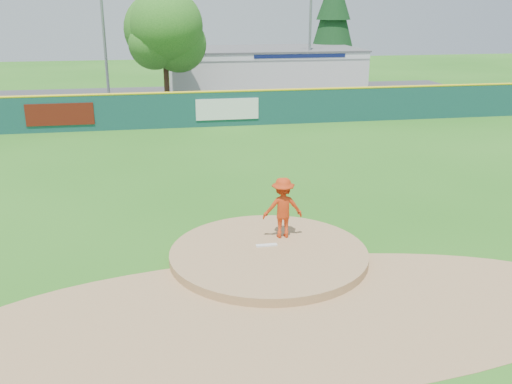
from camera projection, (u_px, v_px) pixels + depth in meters
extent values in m
plane|color=#286B19|center=(269.00, 258.00, 15.90)|extent=(120.00, 120.00, 0.00)
cylinder|color=#9E774C|center=(269.00, 258.00, 15.90)|extent=(5.50, 5.50, 0.50)
cube|color=white|center=(267.00, 245.00, 16.10)|extent=(0.60, 0.15, 0.04)
cylinder|color=#9E774C|center=(294.00, 313.00, 13.10)|extent=(15.40, 15.40, 0.01)
cube|color=#38383A|center=(195.00, 101.00, 41.11)|extent=(44.00, 16.00, 0.02)
imported|color=red|center=(283.00, 208.00, 16.48)|extent=(1.18, 0.69, 1.80)
imported|color=silver|center=(225.00, 104.00, 35.76)|extent=(5.13, 2.71, 1.38)
cube|color=silver|center=(263.00, 70.00, 46.28)|extent=(15.00, 8.00, 3.20)
cube|color=white|center=(274.00, 56.00, 42.09)|extent=(15.00, 0.06, 0.55)
cube|color=#0F194C|center=(300.00, 56.00, 42.39)|extent=(7.00, 0.03, 0.28)
cube|color=#59595B|center=(264.00, 49.00, 45.76)|extent=(15.20, 8.20, 0.12)
cube|color=#5C160D|center=(60.00, 114.00, 30.98)|extent=(3.60, 0.04, 1.20)
cube|color=white|center=(227.00, 109.00, 32.52)|extent=(3.60, 0.04, 1.20)
cube|color=#144442|center=(206.00, 110.00, 32.40)|extent=(40.00, 0.10, 2.00)
cylinder|color=yellow|center=(206.00, 92.00, 32.08)|extent=(40.00, 0.14, 0.14)
cylinder|color=#382314|center=(167.00, 88.00, 38.50)|extent=(0.36, 0.36, 2.60)
sphere|color=#387F23|center=(164.00, 38.00, 37.47)|extent=(5.60, 5.60, 5.60)
cylinder|color=#382314|center=(331.00, 72.00, 51.45)|extent=(0.40, 0.40, 1.60)
cone|color=#113A16|center=(333.00, 17.00, 49.94)|extent=(4.40, 4.40, 7.90)
cylinder|color=gray|center=(103.00, 23.00, 38.37)|extent=(0.20, 0.20, 11.00)
cylinder|color=gray|center=(310.00, 27.00, 42.91)|extent=(0.20, 0.20, 10.00)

